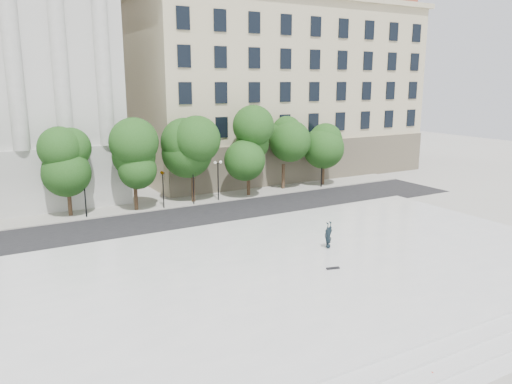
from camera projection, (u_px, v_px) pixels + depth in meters
ground at (296, 294)px, 28.50m from camera, size 160.00×160.00×0.00m
plaza at (269, 273)px, 30.99m from camera, size 44.00×22.00×0.45m
street at (180, 220)px, 43.75m from camera, size 60.00×8.00×0.02m
far_sidewalk at (158, 205)px, 48.82m from camera, size 60.00×4.00×0.12m
building_east at (258, 87)px, 68.73m from camera, size 36.00×26.15×23.00m
traffic_light_west at (162, 171)px, 46.60m from camera, size 0.64×1.76×4.20m
traffic_light_east at (193, 168)px, 48.09m from camera, size 1.03×1.74×4.20m
person_lying at (328, 245)px, 34.91m from camera, size 1.04×1.99×0.52m
skateboard at (333, 268)px, 31.11m from camera, size 0.87×0.41×0.09m
plaza_steps at (416, 368)px, 20.93m from camera, size 44.00×3.00×0.30m
street_trees at (158, 154)px, 47.38m from camera, size 44.20×5.01×7.85m
lamp_posts at (164, 179)px, 47.13m from camera, size 37.63×0.28×4.42m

